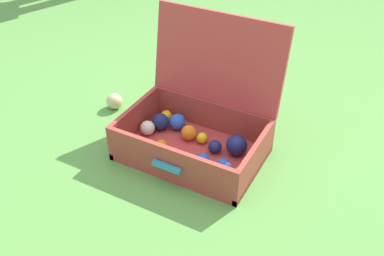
# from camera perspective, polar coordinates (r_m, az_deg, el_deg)

# --- Properties ---
(ground_plane) EXTENTS (16.00, 16.00, 0.00)m
(ground_plane) POSITION_cam_1_polar(r_m,az_deg,el_deg) (1.64, -0.58, -5.15)
(ground_plane) COLOR #569342
(open_suitcase) EXTENTS (0.53, 0.44, 0.49)m
(open_suitcase) POSITION_cam_1_polar(r_m,az_deg,el_deg) (1.67, 0.74, 0.49)
(open_suitcase) COLOR #B23838
(open_suitcase) RESTS_ON ground
(stray_ball_on_grass) EXTENTS (0.07, 0.07, 0.07)m
(stray_ball_on_grass) POSITION_cam_1_polar(r_m,az_deg,el_deg) (1.97, -10.05, 3.45)
(stray_ball_on_grass) COLOR #D1B784
(stray_ball_on_grass) RESTS_ON ground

